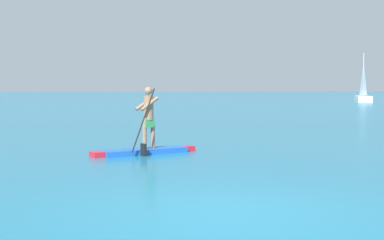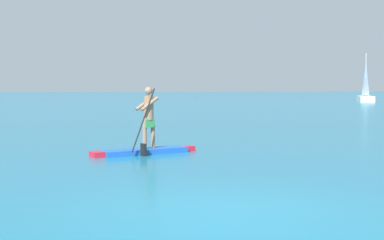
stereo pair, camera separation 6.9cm
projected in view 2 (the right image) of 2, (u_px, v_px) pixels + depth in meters
ground at (225, 212)px, 7.59m from camera, size 440.00×440.00×0.00m
paddleboarder_mid_center at (145, 140)px, 14.29m from camera, size 2.89×1.45×1.78m
sailboat_right_horizon at (365, 96)px, 66.71m from camera, size 3.96×6.60×6.04m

